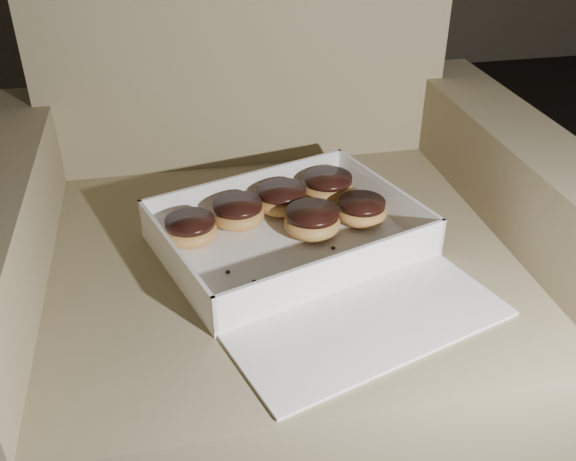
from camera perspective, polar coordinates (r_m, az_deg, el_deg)
The scene contains 12 objects.
armchair at distance 1.14m, azimuth -1.40°, elevation -4.92°, with size 0.95×0.80×0.99m.
bakery_box at distance 0.97m, azimuth 1.34°, elevation -1.78°, with size 0.50×0.54×0.06m.
donut_a at distance 1.01m, azimuth 2.17°, elevation 0.79°, with size 0.09×0.09×0.04m.
donut_b at distance 1.07m, azimuth -0.55°, elevation 2.81°, with size 0.09×0.09×0.04m.
donut_c at distance 1.04m, azimuth -4.48°, elevation 1.57°, with size 0.09×0.09×0.04m.
donut_d at distance 1.11m, azimuth 3.56°, elevation 3.90°, with size 0.09×0.09×0.04m.
donut_e at distance 1.05m, azimuth 6.55°, elevation 1.75°, with size 0.08×0.08×0.04m.
donut_f at distance 1.00m, azimuth -8.65°, elevation 0.07°, with size 0.08×0.08×0.04m.
crumb_a at distance 0.94m, azimuth -5.38°, elevation -3.68°, with size 0.01×0.01×0.00m, color black.
crumb_b at distance 0.99m, azimuth 4.03°, elevation -1.55°, with size 0.01×0.01×0.00m, color black.
crumb_c at distance 0.92m, azimuth -3.03°, elevation -4.53°, with size 0.01×0.01×0.00m, color black.
crumb_d at distance 0.95m, azimuth 6.96°, elevation -3.05°, with size 0.01×0.01×0.00m, color black.
Camera 1 is at (-0.51, -0.67, 1.00)m, focal length 40.00 mm.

